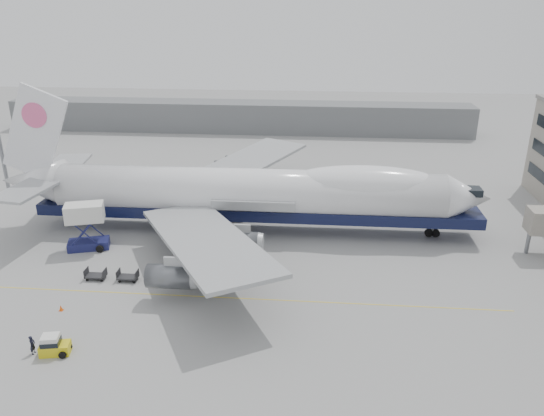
# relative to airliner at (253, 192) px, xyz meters

# --- Properties ---
(ground) EXTENTS (260.00, 260.00, 0.00)m
(ground) POSITION_rel_airliner_xyz_m (-0.64, -12.00, -5.62)
(ground) COLOR gray
(ground) RESTS_ON ground
(apron_line) EXTENTS (60.00, 0.15, 0.01)m
(apron_line) POSITION_rel_airliner_xyz_m (-0.64, -18.00, -5.62)
(apron_line) COLOR gold
(apron_line) RESTS_ON ground
(hangar) EXTENTS (110.00, 8.00, 7.00)m
(hangar) POSITION_rel_airliner_xyz_m (-10.64, 58.00, -2.12)
(hangar) COLOR slate
(hangar) RESTS_ON ground
(airliner) EXTENTS (67.00, 55.30, 19.98)m
(airliner) POSITION_rel_airliner_xyz_m (0.00, 0.00, 0.00)
(airliner) COLOR white
(airliner) RESTS_ON ground
(catering_truck) EXTENTS (5.57, 4.49, 6.12)m
(catering_truck) POSITION_rel_airliner_xyz_m (-20.61, -7.48, -2.18)
(catering_truck) COLOR navy
(catering_truck) RESTS_ON ground
(baggage_tug) EXTENTS (2.85, 1.88, 1.92)m
(baggage_tug) POSITION_rel_airliner_xyz_m (-14.91, -28.90, -4.77)
(baggage_tug) COLOR gold
(baggage_tug) RESTS_ON ground
(ground_worker) EXTENTS (0.46, 0.69, 1.87)m
(ground_worker) POSITION_rel_airliner_xyz_m (-16.80, -29.08, -4.69)
(ground_worker) COLOR black
(ground_worker) RESTS_ON ground
(traffic_cone) EXTENTS (0.42, 0.42, 0.62)m
(traffic_cone) POSITION_rel_airliner_xyz_m (-17.57, -21.97, -5.33)
(traffic_cone) COLOR #EA510C
(traffic_cone) RESTS_ON ground
(dolly_0) EXTENTS (2.30, 1.35, 1.30)m
(dolly_0) POSITION_rel_airliner_xyz_m (-16.52, -15.28, -5.09)
(dolly_0) COLOR #2D2D30
(dolly_0) RESTS_ON ground
(dolly_1) EXTENTS (2.30, 1.35, 1.30)m
(dolly_1) POSITION_rel_airliner_xyz_m (-12.72, -15.28, -5.09)
(dolly_1) COLOR #2D2D30
(dolly_1) RESTS_ON ground
(dolly_2) EXTENTS (2.30, 1.35, 1.30)m
(dolly_2) POSITION_rel_airliner_xyz_m (-8.92, -15.28, -5.09)
(dolly_2) COLOR #2D2D30
(dolly_2) RESTS_ON ground
(dolly_3) EXTENTS (2.30, 1.35, 1.30)m
(dolly_3) POSITION_rel_airliner_xyz_m (-5.11, -15.28, -5.09)
(dolly_3) COLOR #2D2D30
(dolly_3) RESTS_ON ground
(dolly_4) EXTENTS (2.30, 1.35, 1.30)m
(dolly_4) POSITION_rel_airliner_xyz_m (-1.31, -15.28, -5.09)
(dolly_4) COLOR #2D2D30
(dolly_4) RESTS_ON ground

